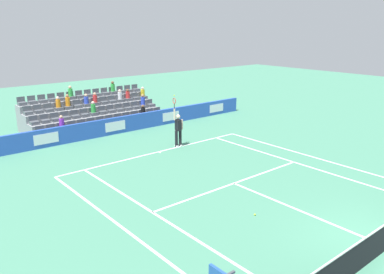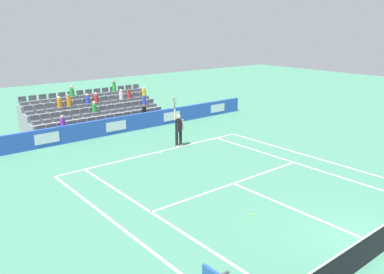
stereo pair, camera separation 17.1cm
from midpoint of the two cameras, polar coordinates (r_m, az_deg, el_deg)
name	(u,v)px [view 1 (the left image)]	position (r m, az deg, el deg)	size (l,w,h in m)	color
line_baseline	(158,152)	(20.52, -5.16, -2.16)	(10.97, 0.10, 0.01)	white
line_service	(234,183)	(16.57, 5.84, -6.71)	(8.23, 0.10, 0.01)	white
line_centre_service	(298,210)	(14.73, 14.89, -10.22)	(0.10, 6.40, 0.01)	white
line_singles_sideline_left	(160,217)	(13.83, -5.05, -11.51)	(0.10, 11.89, 0.01)	white
line_singles_sideline_right	(302,164)	(19.31, 15.43, -3.88)	(0.10, 11.89, 0.01)	white
line_doubles_sideline_left	(125,230)	(13.20, -10.06, -13.15)	(0.10, 11.89, 0.01)	white
line_doubles_sideline_right	(318,158)	(20.40, 17.65, -2.99)	(0.10, 11.89, 0.01)	white
line_centre_mark	(159,152)	(20.44, -5.00, -2.23)	(0.10, 0.20, 0.01)	white
sponsor_barrier	(115,126)	(24.14, -11.40, 1.60)	(20.90, 0.22, 1.01)	blue
tennis_player	(178,129)	(21.10, -2.27, 1.20)	(0.52, 0.39, 2.85)	black
stadium_stand	(92,115)	(26.66, -14.46, 3.16)	(8.68, 3.80, 2.60)	gray
loose_tennis_ball	(255,215)	(14.03, 8.78, -11.09)	(0.07, 0.07, 0.07)	#D1E533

